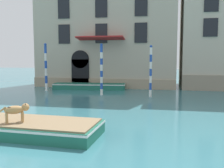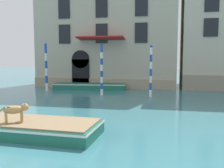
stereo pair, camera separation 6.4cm
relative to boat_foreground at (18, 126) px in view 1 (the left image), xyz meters
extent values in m
cube|color=#B2A893|center=(-0.34, 17.75, 7.19)|extent=(13.53, 6.00, 14.97)
cube|color=tan|center=(-0.34, 14.70, 0.16)|extent=(13.53, 0.16, 0.90)
cube|color=black|center=(-2.40, 14.69, 1.05)|extent=(1.68, 0.14, 2.68)
cylinder|color=black|center=(-2.40, 14.69, 2.38)|extent=(1.68, 0.14, 1.68)
cube|color=black|center=(-3.95, 14.71, 4.75)|extent=(1.11, 0.10, 1.77)
cube|color=black|center=(-0.34, 14.71, 4.75)|extent=(1.11, 0.10, 1.77)
cube|color=black|center=(3.27, 14.71, 4.75)|extent=(1.11, 0.10, 1.77)
cube|color=black|center=(-3.95, 14.71, 7.07)|extent=(1.11, 0.10, 1.77)
cube|color=black|center=(-0.34, 14.71, 7.07)|extent=(1.11, 0.10, 1.77)
cube|color=black|center=(3.27, 14.71, 7.07)|extent=(1.11, 0.10, 1.77)
cube|color=#B22323|center=(-0.30, 14.05, 4.29)|extent=(4.27, 1.40, 0.29)
cube|color=black|center=(9.12, 14.71, 5.08)|extent=(1.16, 0.10, 1.53)
cube|color=black|center=(9.12, 14.71, 7.14)|extent=(1.16, 0.10, 1.53)
cube|color=#1E6651|center=(0.00, 0.00, -0.05)|extent=(6.38, 2.38, 0.49)
cube|color=white|center=(0.00, 0.00, 0.14)|extent=(6.41, 2.41, 0.08)
cube|color=#8C7251|center=(0.00, 0.00, 0.23)|extent=(6.18, 2.20, 0.06)
cylinder|color=tan|center=(0.27, -0.14, 0.45)|extent=(0.09, 0.09, 0.38)
cylinder|color=tan|center=(0.39, -0.32, 0.45)|extent=(0.09, 0.09, 0.38)
cylinder|color=tan|center=(-0.17, -0.45, 0.45)|extent=(0.09, 0.09, 0.38)
cylinder|color=tan|center=(-0.05, -0.62, 0.45)|extent=(0.09, 0.09, 0.38)
ellipsoid|color=tan|center=(0.11, -0.38, 0.72)|extent=(0.76, 0.65, 0.30)
ellipsoid|color=#382D23|center=(0.02, -0.44, 0.80)|extent=(0.38, 0.35, 0.11)
sphere|color=tan|center=(0.43, -0.16, 0.79)|extent=(0.28, 0.28, 0.28)
cone|color=#382D23|center=(0.39, -0.10, 0.90)|extent=(0.09, 0.09, 0.11)
cone|color=#382D23|center=(0.48, -0.23, 0.90)|extent=(0.09, 0.09, 0.11)
cylinder|color=tan|center=(-0.21, -0.60, 0.77)|extent=(0.24, 0.20, 0.20)
cube|color=#1E6651|center=(-1.21, 13.65, -0.03)|extent=(6.50, 2.13, 0.53)
cube|color=white|center=(-1.21, 13.65, 0.18)|extent=(6.53, 2.16, 0.08)
cube|color=#B2B7BC|center=(-1.21, 13.65, -0.05)|extent=(3.61, 1.46, 0.48)
cylinder|color=white|center=(-4.59, 12.01, 0.03)|extent=(0.21, 0.21, 0.64)
cylinder|color=#234CAD|center=(-4.59, 12.01, 0.68)|extent=(0.21, 0.21, 0.64)
cylinder|color=white|center=(-4.59, 12.01, 1.32)|extent=(0.21, 0.21, 0.64)
cylinder|color=#234CAD|center=(-4.59, 12.01, 1.96)|extent=(0.21, 0.21, 0.64)
cylinder|color=white|center=(-4.59, 12.01, 2.61)|extent=(0.21, 0.21, 0.64)
cylinder|color=#234CAD|center=(-4.59, 12.01, 3.25)|extent=(0.21, 0.21, 0.64)
sphere|color=#234CAD|center=(-4.59, 12.01, 3.67)|extent=(0.22, 0.22, 0.22)
cylinder|color=white|center=(4.42, 10.33, -0.03)|extent=(0.18, 0.18, 0.51)
cylinder|color=#234CAD|center=(4.42, 10.33, 0.48)|extent=(0.18, 0.18, 0.51)
cylinder|color=white|center=(4.42, 10.33, 0.99)|extent=(0.18, 0.18, 0.51)
cylinder|color=#234CAD|center=(4.42, 10.33, 1.51)|extent=(0.18, 0.18, 0.51)
cylinder|color=white|center=(4.42, 10.33, 2.02)|extent=(0.18, 0.18, 0.51)
cylinder|color=#234CAD|center=(4.42, 10.33, 2.53)|extent=(0.18, 0.18, 0.51)
cylinder|color=white|center=(4.42, 10.33, 3.04)|extent=(0.18, 0.18, 0.51)
sphere|color=#234CAD|center=(4.42, 10.33, 3.38)|extent=(0.19, 0.19, 0.19)
cylinder|color=white|center=(0.71, 10.44, -0.06)|extent=(0.20, 0.20, 0.47)
cylinder|color=#234CAD|center=(0.71, 10.44, 0.41)|extent=(0.20, 0.20, 0.47)
cylinder|color=white|center=(0.71, 10.44, 0.87)|extent=(0.20, 0.20, 0.47)
cylinder|color=#234CAD|center=(0.71, 10.44, 1.34)|extent=(0.20, 0.20, 0.47)
cylinder|color=white|center=(0.71, 10.44, 1.81)|extent=(0.20, 0.20, 0.47)
cylinder|color=#234CAD|center=(0.71, 10.44, 2.27)|extent=(0.20, 0.20, 0.47)
cylinder|color=white|center=(0.71, 10.44, 2.74)|extent=(0.20, 0.20, 0.47)
cylinder|color=#234CAD|center=(0.71, 10.44, 3.20)|extent=(0.20, 0.20, 0.47)
sphere|color=#234CAD|center=(0.71, 10.44, 3.53)|extent=(0.21, 0.21, 0.21)
camera|label=1|loc=(5.49, -8.86, 2.66)|focal=42.00mm
camera|label=2|loc=(5.55, -8.85, 2.66)|focal=42.00mm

